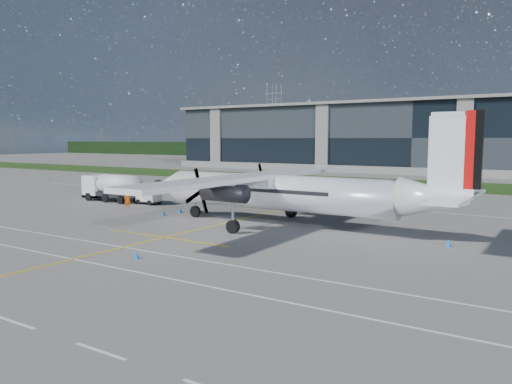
{
  "coord_description": "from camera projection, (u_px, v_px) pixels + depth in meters",
  "views": [
    {
      "loc": [
        28.38,
        -32.95,
        7.26
      ],
      "look_at": [
        4.84,
        3.73,
        2.63
      ],
      "focal_mm": 35.0,
      "sensor_mm": 36.0,
      "label": 1
    }
  ],
  "objects": [
    {
      "name": "turboprop_aircraft",
      "position": [
        287.0,
        172.0,
        40.89
      ],
      "size": [
        29.44,
        30.53,
        9.16
      ],
      "primitive_type": null,
      "color": "white",
      "rests_on": "ground"
    },
    {
      "name": "terminal_building",
      "position": [
        424.0,
        138.0,
        109.74
      ],
      "size": [
        120.0,
        20.0,
        15.0
      ],
      "primitive_type": "cube",
      "color": "black",
      "rests_on": "ground"
    },
    {
      "name": "safety_cone_stbdwing",
      "position": [
        329.0,
        202.0,
        55.92
      ],
      "size": [
        0.36,
        0.36,
        0.5
      ],
      "primitive_type": "cone",
      "color": "blue",
      "rests_on": "ground"
    },
    {
      "name": "white_lane_line",
      "position": [
        43.0,
        253.0,
        31.87
      ],
      "size": [
        90.0,
        0.15,
        0.01
      ],
      "primitive_type": "cube",
      "color": "white",
      "rests_on": "ground"
    },
    {
      "name": "safety_cone_nose_port",
      "position": [
        164.0,
        213.0,
        47.68
      ],
      "size": [
        0.36,
        0.36,
        0.5
      ],
      "primitive_type": "cone",
      "color": "blue",
      "rests_on": "ground"
    },
    {
      "name": "baggage_tug",
      "position": [
        149.0,
        197.0,
        55.83
      ],
      "size": [
        2.84,
        1.7,
        1.7
      ],
      "primitive_type": null,
      "color": "white",
      "rests_on": "ground"
    },
    {
      "name": "fuel_tanker_truck",
      "position": [
        109.0,
        188.0,
        58.72
      ],
      "size": [
        8.39,
        2.73,
        3.14
      ],
      "primitive_type": null,
      "color": "white",
      "rests_on": "ground"
    },
    {
      "name": "yellow_taxiway_centerline",
      "position": [
        274.0,
        211.0,
        50.35
      ],
      "size": [
        0.2,
        70.0,
        0.01
      ],
      "primitive_type": "cube",
      "color": "yellow",
      "rests_on": "ground"
    },
    {
      "name": "safety_cone_portwing",
      "position": [
        137.0,
        254.0,
        30.48
      ],
      "size": [
        0.36,
        0.36,
        0.5
      ],
      "primitive_type": "cone",
      "color": "blue",
      "rests_on": "ground"
    },
    {
      "name": "tree_line",
      "position": [
        472.0,
        152.0,
        160.43
      ],
      "size": [
        400.0,
        6.0,
        6.0
      ],
      "primitive_type": "cube",
      "color": "black",
      "rests_on": "ground"
    },
    {
      "name": "safety_cone_nose_stbd",
      "position": [
        180.0,
        210.0,
        49.37
      ],
      "size": [
        0.36,
        0.36,
        0.5
      ],
      "primitive_type": "cone",
      "color": "blue",
      "rests_on": "ground"
    },
    {
      "name": "safety_cone_tail",
      "position": [
        449.0,
        243.0,
        33.81
      ],
      "size": [
        0.36,
        0.36,
        0.5
      ],
      "primitive_type": "cone",
      "color": "blue",
      "rests_on": "ground"
    },
    {
      "name": "ground",
      "position": [
        356.0,
        186.0,
        77.06
      ],
      "size": [
        400.0,
        400.0,
        0.0
      ],
      "primitive_type": "plane",
      "color": "#605D5B",
      "rests_on": "ground"
    },
    {
      "name": "ground_crew_person",
      "position": [
        128.0,
        198.0,
        52.27
      ],
      "size": [
        0.94,
        1.06,
        2.17
      ],
      "primitive_type": "imported",
      "rotation": [
        0.0,
        0.0,
        1.14
      ],
      "color": "#F25907",
      "rests_on": "ground"
    },
    {
      "name": "grass_strip",
      "position": [
        374.0,
        182.0,
        83.75
      ],
      "size": [
        400.0,
        18.0,
        0.04
      ],
      "primitive_type": "cube",
      "color": "#1B3D10",
      "rests_on": "ground"
    },
    {
      "name": "pylon_west",
      "position": [
        274.0,
        121.0,
        210.5
      ],
      "size": [
        9.0,
        4.6,
        30.0
      ],
      "primitive_type": null,
      "color": "gray",
      "rests_on": "ground"
    }
  ]
}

